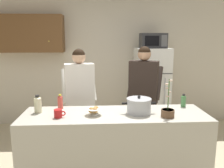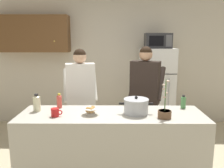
# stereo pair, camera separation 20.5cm
# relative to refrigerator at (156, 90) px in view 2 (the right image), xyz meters

# --- Properties ---
(back_wall_unit) EXTENTS (6.00, 0.48, 2.60)m
(back_wall_unit) POSITION_rel_refrigerator_xyz_m (-1.11, 0.41, 0.59)
(back_wall_unit) COLOR beige
(back_wall_unit) RESTS_ON ground
(kitchen_island) EXTENTS (2.19, 0.68, 0.92)m
(kitchen_island) POSITION_rel_refrigerator_xyz_m (-0.86, -1.85, -0.35)
(kitchen_island) COLOR #BCB7A8
(kitchen_island) RESTS_ON ground
(refrigerator) EXTENTS (0.64, 0.68, 1.62)m
(refrigerator) POSITION_rel_refrigerator_xyz_m (0.00, 0.00, 0.00)
(refrigerator) COLOR white
(refrigerator) RESTS_ON ground
(microwave) EXTENTS (0.48, 0.37, 0.28)m
(microwave) POSITION_rel_refrigerator_xyz_m (0.00, -0.02, 0.95)
(microwave) COLOR #2D2D30
(microwave) RESTS_ON refrigerator
(person_near_pot) EXTENTS (0.56, 0.49, 1.65)m
(person_near_pot) POSITION_rel_refrigerator_xyz_m (-1.33, -1.12, 0.22)
(person_near_pot) COLOR #726656
(person_near_pot) RESTS_ON ground
(person_by_sink) EXTENTS (0.61, 0.56, 1.68)m
(person_by_sink) POSITION_rel_refrigerator_xyz_m (-0.36, -1.03, 0.25)
(person_by_sink) COLOR #726656
(person_by_sink) RESTS_ON ground
(cooking_pot) EXTENTS (0.41, 0.29, 0.21)m
(cooking_pot) POSITION_rel_refrigerator_xyz_m (-0.57, -1.85, 0.20)
(cooking_pot) COLOR silver
(cooking_pot) RESTS_ON kitchen_island
(coffee_mug) EXTENTS (0.13, 0.09, 0.10)m
(coffee_mug) POSITION_rel_refrigerator_xyz_m (-1.50, -1.96, 0.16)
(coffee_mug) COLOR red
(coffee_mug) RESTS_ON kitchen_island
(bread_bowl) EXTENTS (0.19, 0.19, 0.10)m
(bread_bowl) POSITION_rel_refrigerator_xyz_m (-1.10, -1.89, 0.16)
(bread_bowl) COLOR white
(bread_bowl) RESTS_ON kitchen_island
(bottle_near_edge) EXTENTS (0.09, 0.09, 0.22)m
(bottle_near_edge) POSITION_rel_refrigerator_xyz_m (-1.77, -1.76, 0.22)
(bottle_near_edge) COLOR beige
(bottle_near_edge) RESTS_ON kitchen_island
(bottle_mid_counter) EXTENTS (0.07, 0.07, 0.19)m
(bottle_mid_counter) POSITION_rel_refrigerator_xyz_m (-1.53, -1.62, 0.20)
(bottle_mid_counter) COLOR #D84C3F
(bottle_mid_counter) RESTS_ON kitchen_island
(bottle_far_corner) EXTENTS (0.06, 0.06, 0.17)m
(bottle_far_corner) POSITION_rel_refrigerator_xyz_m (0.05, -1.62, 0.19)
(bottle_far_corner) COLOR #4C8C4C
(bottle_far_corner) RESTS_ON kitchen_island
(potted_orchid) EXTENTS (0.15, 0.15, 0.44)m
(potted_orchid) POSITION_rel_refrigerator_xyz_m (-0.27, -2.00, 0.18)
(potted_orchid) COLOR brown
(potted_orchid) RESTS_ON kitchen_island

